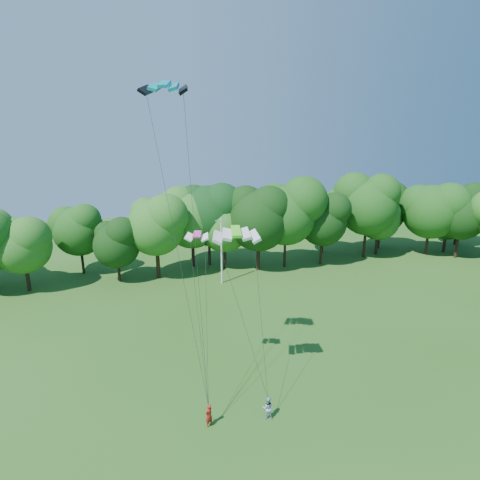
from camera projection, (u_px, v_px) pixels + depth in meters
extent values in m
plane|color=#1F4C14|center=(307.00, 459.00, 22.41)|extent=(160.00, 160.00, 0.00)
cylinder|color=silver|center=(222.00, 251.00, 49.21)|extent=(0.22, 0.22, 8.87)
cube|color=silver|center=(221.00, 220.00, 48.13)|extent=(1.67, 0.75, 0.08)
imported|color=#A51F15|center=(209.00, 415.00, 24.82)|extent=(0.72, 0.67, 1.65)
imported|color=#93ACCC|center=(268.00, 408.00, 25.59)|extent=(0.91, 0.80, 1.58)
cube|color=#048492|center=(164.00, 84.00, 22.93)|extent=(3.16, 2.16, 0.63)
cube|color=#51E221|center=(236.00, 231.00, 24.79)|extent=(3.24, 1.81, 0.60)
cube|color=#D33A90|center=(197.00, 234.00, 26.47)|extent=(1.85, 1.31, 0.40)
cylinder|color=#331C13|center=(209.00, 249.00, 57.12)|extent=(0.48, 0.48, 4.98)
ellipsoid|color=black|center=(208.00, 207.00, 55.44)|extent=(9.97, 9.97, 10.87)
cylinder|color=#321D14|center=(377.00, 244.00, 62.74)|extent=(0.48, 0.48, 3.64)
ellipsoid|color=#205118|center=(379.00, 216.00, 61.52)|extent=(7.28, 7.28, 7.94)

